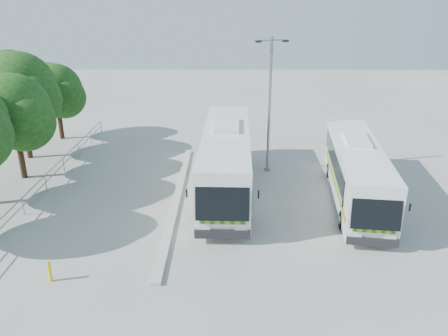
{
  "coord_description": "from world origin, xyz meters",
  "views": [
    {
      "loc": [
        0.42,
        -20.16,
        10.45
      ],
      "look_at": [
        0.33,
        2.23,
        1.76
      ],
      "focal_mm": 35.0,
      "sensor_mm": 36.0,
      "label": 1
    }
  ],
  "objects_px": {
    "coach_main": "(226,159)",
    "coach_adjacent": "(356,171)",
    "tree_far_e": "(57,90)",
    "bollard": "(50,271)",
    "lamppost": "(270,100)",
    "tree_far_c": "(14,111)",
    "tree_far_d": "(20,90)"
  },
  "relations": [
    {
      "from": "tree_far_c",
      "to": "coach_main",
      "type": "height_order",
      "value": "tree_far_c"
    },
    {
      "from": "lamppost",
      "to": "tree_far_e",
      "type": "bearing_deg",
      "value": 142.68
    },
    {
      "from": "lamppost",
      "to": "bollard",
      "type": "relative_size",
      "value": 8.86
    },
    {
      "from": "tree_far_c",
      "to": "lamppost",
      "type": "height_order",
      "value": "lamppost"
    },
    {
      "from": "tree_far_c",
      "to": "bollard",
      "type": "distance_m",
      "value": 12.72
    },
    {
      "from": "tree_far_e",
      "to": "coach_adjacent",
      "type": "xyz_separation_m",
      "value": [
        20.19,
        -11.28,
        -2.18
      ]
    },
    {
      "from": "tree_far_c",
      "to": "tree_far_e",
      "type": "bearing_deg",
      "value": 93.54
    },
    {
      "from": "tree_far_d",
      "to": "coach_adjacent",
      "type": "bearing_deg",
      "value": -18.01
    },
    {
      "from": "coach_adjacent",
      "to": "lamppost",
      "type": "relative_size",
      "value": 1.36
    },
    {
      "from": "tree_far_e",
      "to": "coach_adjacent",
      "type": "bearing_deg",
      "value": -29.21
    },
    {
      "from": "coach_main",
      "to": "coach_adjacent",
      "type": "height_order",
      "value": "coach_main"
    },
    {
      "from": "tree_far_d",
      "to": "tree_far_e",
      "type": "height_order",
      "value": "tree_far_d"
    },
    {
      "from": "tree_far_d",
      "to": "coach_adjacent",
      "type": "distance_m",
      "value": 22.16
    },
    {
      "from": "coach_main",
      "to": "bollard",
      "type": "relative_size",
      "value": 13.45
    },
    {
      "from": "bollard",
      "to": "tree_far_d",
      "type": "bearing_deg",
      "value": 115.22
    },
    {
      "from": "coach_adjacent",
      "to": "bollard",
      "type": "relative_size",
      "value": 12.04
    },
    {
      "from": "lamppost",
      "to": "tree_far_c",
      "type": "bearing_deg",
      "value": 171.2
    },
    {
      "from": "tree_far_e",
      "to": "bollard",
      "type": "bearing_deg",
      "value": -72.09
    },
    {
      "from": "tree_far_d",
      "to": "coach_adjacent",
      "type": "xyz_separation_m",
      "value": [
        20.87,
        -6.78,
        -3.11
      ]
    },
    {
      "from": "tree_far_c",
      "to": "tree_far_d",
      "type": "xyz_separation_m",
      "value": [
        -1.19,
        3.7,
        0.56
      ]
    },
    {
      "from": "tree_far_d",
      "to": "lamppost",
      "type": "bearing_deg",
      "value": -8.3
    },
    {
      "from": "coach_main",
      "to": "tree_far_d",
      "type": "bearing_deg",
      "value": 159.71
    },
    {
      "from": "tree_far_e",
      "to": "coach_main",
      "type": "distance_m",
      "value": 16.57
    },
    {
      "from": "bollard",
      "to": "tree_far_e",
      "type": "bearing_deg",
      "value": 107.91
    },
    {
      "from": "coach_adjacent",
      "to": "lamppost",
      "type": "distance_m",
      "value": 6.89
    },
    {
      "from": "lamppost",
      "to": "bollard",
      "type": "xyz_separation_m",
      "value": [
        -9.63,
        -12.07,
        -4.16
      ]
    },
    {
      "from": "tree_far_e",
      "to": "coach_main",
      "type": "relative_size",
      "value": 0.46
    },
    {
      "from": "coach_main",
      "to": "tree_far_e",
      "type": "bearing_deg",
      "value": 144.09
    },
    {
      "from": "tree_far_e",
      "to": "lamppost",
      "type": "bearing_deg",
      "value": -23.65
    },
    {
      "from": "tree_far_e",
      "to": "coach_adjacent",
      "type": "relative_size",
      "value": 0.52
    },
    {
      "from": "coach_adjacent",
      "to": "tree_far_d",
      "type": "bearing_deg",
      "value": 169.15
    },
    {
      "from": "tree_far_d",
      "to": "lamppost",
      "type": "distance_m",
      "value": 16.62
    }
  ]
}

